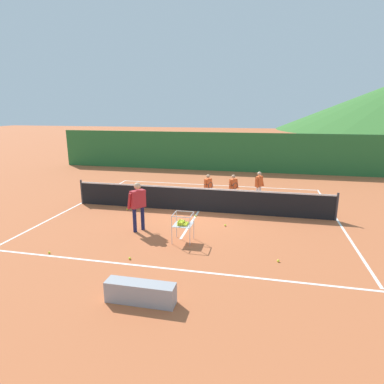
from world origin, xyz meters
The scene contains 20 objects.
ground_plane centered at (0.00, 0.00, 0.00)m, with size 120.00×120.00×0.00m, color #BC6038.
line_baseline_near centered at (0.00, -4.90, 0.00)m, with size 10.46×0.08×0.01m, color white.
line_baseline_far centered at (0.00, 4.68, 0.00)m, with size 10.46×0.08×0.01m, color white.
line_sideline_west centered at (-5.23, 0.00, 0.00)m, with size 0.08×9.57×0.01m, color white.
line_sideline_east centered at (5.23, 0.00, 0.00)m, with size 0.08×9.57×0.01m, color white.
line_service_center centered at (0.00, 0.00, 0.00)m, with size 0.08×5.90×0.01m, color white.
tennis_net centered at (0.00, 0.00, 0.50)m, with size 10.37×0.08×1.05m.
instructor centered at (-1.55, -2.52, 1.00)m, with size 0.57×0.82×1.67m.
student_0 centered at (0.11, 1.57, 0.73)m, with size 0.40×0.68×1.21m.
student_1 centered at (1.21, 1.71, 0.73)m, with size 0.42×0.68×1.21m.
student_2 centered at (2.31, 2.16, 0.79)m, with size 0.41×0.52×1.31m.
ball_cart centered at (0.11, -3.09, 0.59)m, with size 0.58×0.58×0.90m.
tennis_ball_0 centered at (1.25, -1.47, 0.03)m, with size 0.07×0.07×0.07m, color yellow.
tennis_ball_1 centered at (-3.38, -4.76, 0.03)m, with size 0.07×0.07×0.07m, color yellow.
tennis_ball_2 centered at (0.01, -0.68, 0.03)m, with size 0.07×0.07×0.07m, color yellow.
tennis_ball_3 centered at (2.96, -3.90, 0.03)m, with size 0.07×0.07×0.07m, color yellow.
tennis_ball_4 centered at (-1.00, -4.61, 0.03)m, with size 0.07×0.07×0.07m, color yellow.
tennis_ball_5 centered at (-2.88, -0.45, 0.03)m, with size 0.07×0.07×0.07m, color yellow.
windscreen_fence centered at (0.00, 8.90, 1.27)m, with size 23.00×0.08×2.53m, color #286B33.
courtside_bench centered at (0.03, -6.45, 0.23)m, with size 1.50×0.36×0.46m, color #99999E.
Camera 1 is at (2.39, -12.13, 3.98)m, focal length 30.17 mm.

